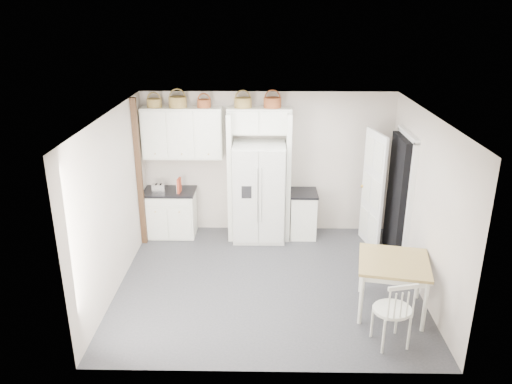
{
  "coord_description": "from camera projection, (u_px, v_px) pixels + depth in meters",
  "views": [
    {
      "loc": [
        -0.06,
        -6.7,
        4.0
      ],
      "look_at": [
        -0.18,
        0.4,
        1.33
      ],
      "focal_mm": 35.0,
      "sensor_mm": 36.0,
      "label": 1
    }
  ],
  "objects": [
    {
      "name": "base_cab_right",
      "position": [
        303.0,
        215.0,
        9.11
      ],
      "size": [
        0.46,
        0.55,
        0.81
      ],
      "primitive_type": "cube",
      "color": "white",
      "rests_on": "floor"
    },
    {
      "name": "basket_bridge_b",
      "position": [
        272.0,
        103.0,
        8.53
      ],
      "size": [
        0.3,
        0.3,
        0.17
      ],
      "primitive_type": "cylinder",
      "color": "brown",
      "rests_on": "bridge_cabinet"
    },
    {
      "name": "basket_upper_c",
      "position": [
        204.0,
        103.0,
        8.56
      ],
      "size": [
        0.24,
        0.24,
        0.14
      ],
      "primitive_type": "cylinder",
      "color": "brown",
      "rests_on": "upper_cabinet"
    },
    {
      "name": "cookbook_red",
      "position": [
        179.0,
        185.0,
        8.87
      ],
      "size": [
        0.06,
        0.18,
        0.26
      ],
      "primitive_type": "cube",
      "rotation": [
        0.0,
        0.0,
        -0.11
      ],
      "color": "#A1361F",
      "rests_on": "counter_left"
    },
    {
      "name": "basket_upper_a",
      "position": [
        154.0,
        103.0,
        8.57
      ],
      "size": [
        0.26,
        0.26,
        0.15
      ],
      "primitive_type": "cylinder",
      "color": "brown",
      "rests_on": "upper_cabinet"
    },
    {
      "name": "counter_right",
      "position": [
        304.0,
        193.0,
        8.96
      ],
      "size": [
        0.5,
        0.59,
        0.04
      ],
      "primitive_type": "cube",
      "color": "black",
      "rests_on": "base_cab_right"
    },
    {
      "name": "wall_left",
      "position": [
        114.0,
        203.0,
        7.26
      ],
      "size": [
        0.0,
        4.0,
        4.0
      ],
      "primitive_type": "plane",
      "rotation": [
        1.57,
        0.0,
        1.57
      ],
      "color": "#B8AB9E",
      "rests_on": "floor"
    },
    {
      "name": "wall_back",
      "position": [
        268.0,
        163.0,
        9.09
      ],
      "size": [
        4.5,
        0.0,
        4.5
      ],
      "primitive_type": "plane",
      "rotation": [
        1.57,
        0.0,
        0.0
      ],
      "color": "#B8AB9E",
      "rests_on": "floor"
    },
    {
      "name": "cookbook_cream",
      "position": [
        178.0,
        186.0,
        8.87
      ],
      "size": [
        0.05,
        0.17,
        0.25
      ],
      "primitive_type": "cube",
      "rotation": [
        0.0,
        0.0,
        -0.09
      ],
      "color": "beige",
      "rests_on": "counter_left"
    },
    {
      "name": "fridge_panel_right",
      "position": [
        288.0,
        176.0,
        8.86
      ],
      "size": [
        0.08,
        0.6,
        2.3
      ],
      "primitive_type": "cube",
      "color": "white",
      "rests_on": "floor"
    },
    {
      "name": "trim_post",
      "position": [
        139.0,
        174.0,
        8.52
      ],
      "size": [
        0.09,
        0.09,
        2.6
      ],
      "primitive_type": "cube",
      "color": "#37210F",
      "rests_on": "floor"
    },
    {
      "name": "counter_left",
      "position": [
        169.0,
        192.0,
        9.0
      ],
      "size": [
        0.93,
        0.6,
        0.04
      ],
      "primitive_type": "cube",
      "color": "black",
      "rests_on": "base_cab_left"
    },
    {
      "name": "ceiling",
      "position": [
        269.0,
        115.0,
        6.76
      ],
      "size": [
        4.5,
        4.5,
        0.0
      ],
      "primitive_type": "plane",
      "color": "white",
      "rests_on": "wall_back"
    },
    {
      "name": "refrigerator",
      "position": [
        259.0,
        192.0,
        8.88
      ],
      "size": [
        0.91,
        0.73,
        1.76
      ],
      "primitive_type": "cube",
      "color": "silver",
      "rests_on": "floor"
    },
    {
      "name": "wall_right",
      "position": [
        424.0,
        205.0,
        7.18
      ],
      "size": [
        0.0,
        4.0,
        4.0
      ],
      "primitive_type": "plane",
      "rotation": [
        1.57,
        0.0,
        -1.57
      ],
      "color": "#B8AB9E",
      "rests_on": "floor"
    },
    {
      "name": "base_cab_left",
      "position": [
        171.0,
        214.0,
        9.15
      ],
      "size": [
        0.89,
        0.56,
        0.83
      ],
      "primitive_type": "cube",
      "color": "white",
      "rests_on": "floor"
    },
    {
      "name": "floor",
      "position": [
        267.0,
        282.0,
        7.68
      ],
      "size": [
        4.5,
        4.5,
        0.0
      ],
      "primitive_type": "plane",
      "color": "#2F3035",
      "rests_on": "ground"
    },
    {
      "name": "toaster",
      "position": [
        159.0,
        188.0,
        8.88
      ],
      "size": [
        0.23,
        0.13,
        0.16
      ],
      "primitive_type": "cube",
      "rotation": [
        0.0,
        0.0,
        -0.01
      ],
      "color": "silver",
      "rests_on": "counter_left"
    },
    {
      "name": "basket_upper_b",
      "position": [
        178.0,
        102.0,
        8.56
      ],
      "size": [
        0.31,
        0.31,
        0.18
      ],
      "primitive_type": "cylinder",
      "color": "brown",
      "rests_on": "upper_cabinet"
    },
    {
      "name": "upper_cabinet",
      "position": [
        183.0,
        133.0,
        8.75
      ],
      "size": [
        1.4,
        0.34,
        0.9
      ],
      "primitive_type": "cube",
      "color": "white",
      "rests_on": "wall_back"
    },
    {
      "name": "bridge_cabinet",
      "position": [
        259.0,
        120.0,
        8.65
      ],
      "size": [
        1.12,
        0.34,
        0.45
      ],
      "primitive_type": "cube",
      "color": "white",
      "rests_on": "wall_back"
    },
    {
      "name": "doorway_void",
      "position": [
        399.0,
        198.0,
        8.22
      ],
      "size": [
        0.18,
        0.85,
        2.05
      ],
      "primitive_type": "cube",
      "color": "black",
      "rests_on": "floor"
    },
    {
      "name": "fridge_panel_left",
      "position": [
        231.0,
        176.0,
        8.87
      ],
      "size": [
        0.08,
        0.6,
        2.3
      ],
      "primitive_type": "cube",
      "color": "white",
      "rests_on": "floor"
    },
    {
      "name": "basket_bridge_a",
      "position": [
        243.0,
        103.0,
        8.54
      ],
      "size": [
        0.3,
        0.3,
        0.17
      ],
      "primitive_type": "cylinder",
      "color": "brown",
      "rests_on": "bridge_cabinet"
    },
    {
      "name": "door_slab",
      "position": [
        373.0,
        190.0,
        8.54
      ],
      "size": [
        0.21,
        0.79,
        2.05
      ],
      "primitive_type": "cube",
      "rotation": [
        0.0,
        0.0,
        -1.36
      ],
      "color": "white",
      "rests_on": "floor"
    },
    {
      "name": "dining_table",
      "position": [
        392.0,
        286.0,
        6.85
      ],
      "size": [
        1.08,
        1.08,
        0.77
      ],
      "primitive_type": "cube",
      "rotation": [
        0.0,
        0.0,
        -0.19
      ],
      "color": "olive",
      "rests_on": "floor"
    },
    {
      "name": "windsor_chair",
      "position": [
        392.0,
        310.0,
        6.13
      ],
      "size": [
        0.56,
        0.53,
        0.98
      ],
      "primitive_type": "cube",
      "rotation": [
        0.0,
        0.0,
        0.22
      ],
      "color": "white",
      "rests_on": "floor"
    }
  ]
}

